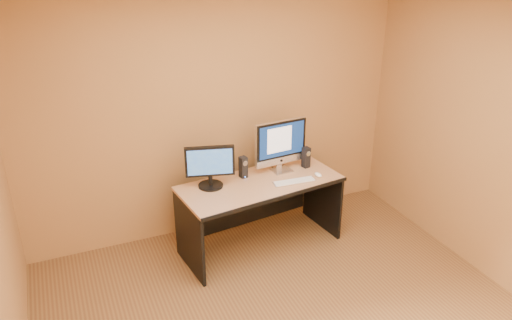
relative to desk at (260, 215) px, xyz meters
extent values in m
plane|color=white|center=(-0.23, -1.40, 2.23)|extent=(4.00, 4.00, 0.00)
cube|color=silver|center=(0.30, -0.13, 0.38)|extent=(0.43, 0.15, 0.02)
ellipsoid|color=white|center=(0.58, -0.11, 0.38)|extent=(0.06, 0.11, 0.04)
cylinder|color=black|center=(0.35, 0.31, 0.37)|extent=(0.09, 0.21, 0.01)
cylinder|color=black|center=(0.25, 0.26, 0.37)|extent=(0.03, 0.18, 0.01)
camera|label=1|loc=(-1.76, -3.98, 2.57)|focal=35.00mm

